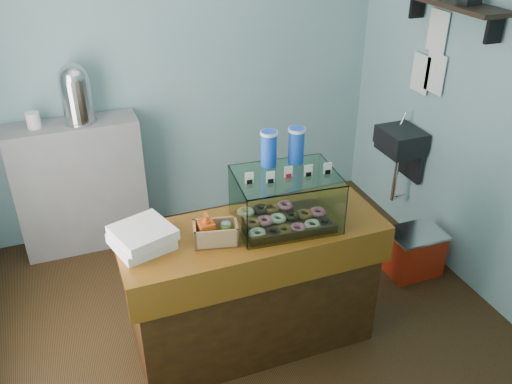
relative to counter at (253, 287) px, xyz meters
name	(u,v)px	position (x,y,z in m)	size (l,w,h in m)	color
ground	(241,315)	(0.00, 0.25, -0.46)	(3.50, 3.50, 0.00)	black
room_shell	(240,84)	(0.03, 0.26, 1.25)	(3.54, 3.04, 2.82)	#76A7AC
counter	(253,287)	(0.00, 0.00, 0.00)	(1.60, 0.60, 0.90)	#41240C
back_shelf	(81,186)	(-0.90, 1.57, 0.09)	(1.00, 0.32, 1.10)	gray
display_case	(284,196)	(0.21, 0.02, 0.61)	(0.63, 0.49, 0.55)	black
condiment_crate	(213,232)	(-0.26, -0.05, 0.51)	(0.28, 0.20, 0.20)	#A67953
pastry_boxes	(142,237)	(-0.64, 0.06, 0.50)	(0.39, 0.38, 0.12)	white
coffee_urn	(76,92)	(-0.82, 1.56, 0.88)	(0.25, 0.25, 0.46)	silver
red_cooler	(413,252)	(1.44, 0.26, -0.27)	(0.42, 0.32, 0.37)	#AE230D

